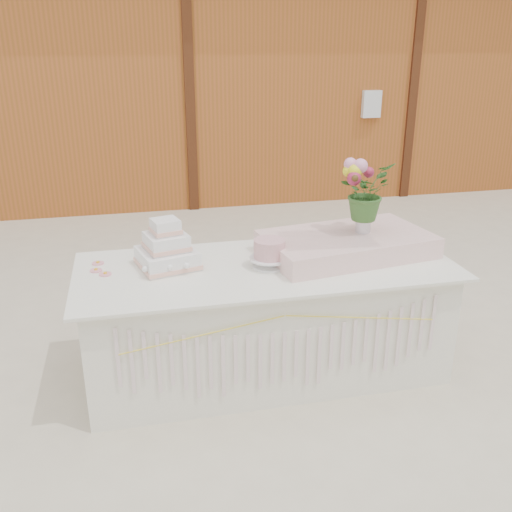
# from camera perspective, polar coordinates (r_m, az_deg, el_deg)

# --- Properties ---
(ground) EXTENTS (80.00, 80.00, 0.00)m
(ground) POSITION_cam_1_polar(r_m,az_deg,el_deg) (3.98, 0.97, -11.24)
(ground) COLOR beige
(ground) RESTS_ON ground
(barn) EXTENTS (12.60, 4.60, 3.30)m
(barn) POSITION_cam_1_polar(r_m,az_deg,el_deg) (9.31, -8.26, 18.06)
(barn) COLOR #9D4C21
(barn) RESTS_ON ground
(cake_table) EXTENTS (2.40, 1.00, 0.77)m
(cake_table) POSITION_cam_1_polar(r_m,az_deg,el_deg) (3.79, 1.03, -6.33)
(cake_table) COLOR silver
(cake_table) RESTS_ON ground
(wedding_cake) EXTENTS (0.42, 0.42, 0.31)m
(wedding_cake) POSITION_cam_1_polar(r_m,az_deg,el_deg) (3.62, -8.90, 0.51)
(wedding_cake) COLOR white
(wedding_cake) RESTS_ON cake_table
(pink_cake_stand) EXTENTS (0.25, 0.25, 0.18)m
(pink_cake_stand) POSITION_cam_1_polar(r_m,az_deg,el_deg) (3.57, 1.36, 0.42)
(pink_cake_stand) COLOR white
(pink_cake_stand) RESTS_ON cake_table
(satin_runner) EXTENTS (1.17, 0.79, 0.14)m
(satin_runner) POSITION_cam_1_polar(r_m,az_deg,el_deg) (3.85, 9.05, 1.19)
(satin_runner) COLOR #FFCDCD
(satin_runner) RESTS_ON cake_table
(flower_vase) EXTENTS (0.10, 0.10, 0.14)m
(flower_vase) POSITION_cam_1_polar(r_m,az_deg,el_deg) (3.87, 10.68, 3.35)
(flower_vase) COLOR silver
(flower_vase) RESTS_ON satin_runner
(bouquet) EXTENTS (0.45, 0.43, 0.38)m
(bouquet) POSITION_cam_1_polar(r_m,az_deg,el_deg) (3.80, 10.93, 7.04)
(bouquet) COLOR #325D25
(bouquet) RESTS_ON flower_vase
(loose_flowers) EXTENTS (0.23, 0.39, 0.02)m
(loose_flowers) POSITION_cam_1_polar(r_m,az_deg,el_deg) (3.63, -15.44, -1.55)
(loose_flowers) COLOR pink
(loose_flowers) RESTS_ON cake_table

